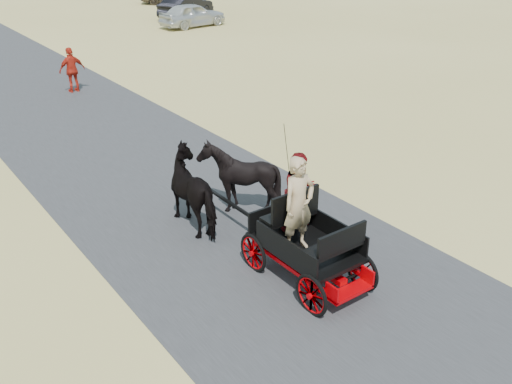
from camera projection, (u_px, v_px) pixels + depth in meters
ground at (243, 238)px, 12.23m from camera, size 140.00×140.00×0.00m
road at (243, 238)px, 12.23m from camera, size 6.00×140.00×0.01m
carriage at (306, 262)px, 10.75m from camera, size 1.30×2.40×0.72m
horse_left at (198, 190)px, 12.41m from camera, size 0.91×2.01×1.70m
horse_right at (239, 178)px, 13.00m from camera, size 1.37×1.54×1.70m
driver_man at (299, 204)px, 10.13m from camera, size 0.66×0.43×1.80m
passenger_woman at (300, 192)px, 10.84m from camera, size 0.77×0.60×1.58m
pedestrian at (72, 70)px, 21.96m from camera, size 1.02×0.46×1.73m
car_a at (192, 15)px, 34.95m from camera, size 4.33×2.04×1.43m
car_b at (186, 6)px, 38.04m from camera, size 4.71×3.34×1.47m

